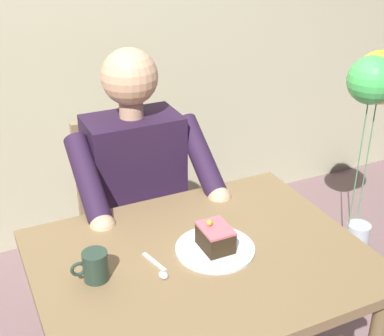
{
  "coord_description": "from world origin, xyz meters",
  "views": [
    {
      "loc": [
        0.58,
        1.17,
        1.7
      ],
      "look_at": [
        -0.02,
        -0.1,
        0.99
      ],
      "focal_mm": 49.51,
      "sensor_mm": 36.0,
      "label": 1
    }
  ],
  "objects": [
    {
      "name": "balloon_display",
      "position": [
        -1.17,
        -0.57,
        0.89
      ],
      "size": [
        0.31,
        0.26,
        1.11
      ],
      "color": "#B2C1C6",
      "rests_on": "ground"
    },
    {
      "name": "cake_slice",
      "position": [
        -0.05,
        -0.01,
        0.79
      ],
      "size": [
        0.09,
        0.11,
        0.09
      ],
      "color": "#302314",
      "rests_on": "dessert_plate"
    },
    {
      "name": "coffee_cup",
      "position": [
        0.32,
        -0.03,
        0.79
      ],
      "size": [
        0.11,
        0.07,
        0.09
      ],
      "color": "#273D30",
      "rests_on": "dining_table"
    },
    {
      "name": "dessert_plate",
      "position": [
        -0.05,
        -0.01,
        0.75
      ],
      "size": [
        0.25,
        0.25,
        0.01
      ],
      "primitive_type": "cylinder",
      "color": "white",
      "rests_on": "dining_table"
    },
    {
      "name": "seated_person",
      "position": [
        0.0,
        -0.52,
        0.65
      ],
      "size": [
        0.53,
        0.58,
        1.25
      ],
      "color": "#2A1934",
      "rests_on": "ground"
    },
    {
      "name": "chair",
      "position": [
        0.0,
        -0.69,
        0.51
      ],
      "size": [
        0.42,
        0.42,
        0.91
      ],
      "color": "#8C7652",
      "rests_on": "ground"
    },
    {
      "name": "dessert_spoon",
      "position": [
        0.14,
        0.01,
        0.75
      ],
      "size": [
        0.04,
        0.14,
        0.01
      ],
      "color": "silver",
      "rests_on": "dining_table"
    },
    {
      "name": "dining_table",
      "position": [
        0.0,
        0.0,
        0.65
      ],
      "size": [
        0.99,
        0.77,
        0.74
      ],
      "color": "olive",
      "rests_on": "ground"
    }
  ]
}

